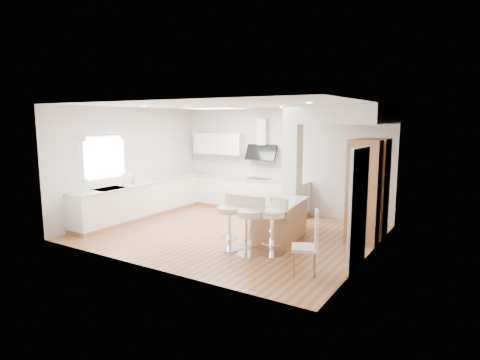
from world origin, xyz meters
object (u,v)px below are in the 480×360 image
Objects in this scene: peninsula at (277,221)px; bar_stool_a at (230,219)px; dining_chair at (311,240)px; bar_stool_b at (250,223)px; bar_stool_c at (273,223)px.

bar_stool_a reaches higher than peninsula.
bar_stool_a is 1.82m from dining_chair.
bar_stool_b reaches higher than bar_stool_a.
bar_stool_c is (0.33, -0.84, 0.18)m from peninsula.
peninsula is 1.83m from dining_chair.
bar_stool_c reaches higher than bar_stool_a.
bar_stool_c reaches higher than dining_chair.
bar_stool_a is at bearing -146.09° from bar_stool_c.
bar_stool_b reaches higher than peninsula.
dining_chair is at bearing -8.13° from bar_stool_a.
bar_stool_c is 1.02× the size of dining_chair.
bar_stool_c is 1.05m from dining_chair.
peninsula is at bearing 64.14° from bar_stool_a.
bar_stool_c is at bearing 33.04° from bar_stool_b.
bar_stool_a is 0.98× the size of bar_stool_b.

